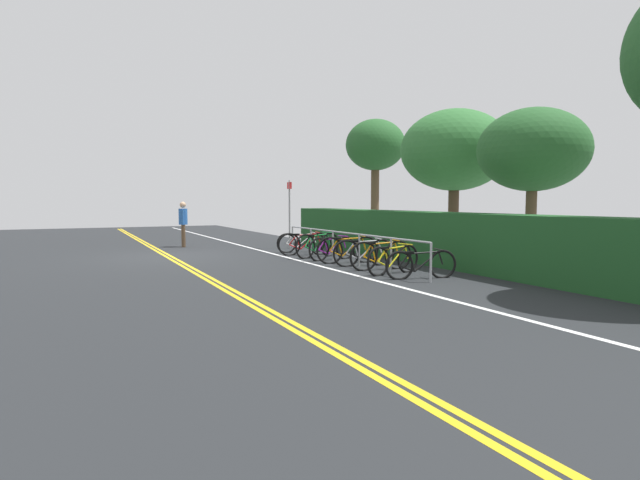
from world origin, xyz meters
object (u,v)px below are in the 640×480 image
object	(u,v)px
bicycle_3	(332,248)
bicycle_1	(305,244)
bicycle_0	(301,243)
bicycle_7	(393,260)
bicycle_2	(318,245)
bicycle_4	(348,250)
bicycle_8	(421,264)
pedestrian	(183,221)
tree_mid	(455,151)
bicycle_5	(364,253)
sign_post_near	(289,208)
bike_rack	(345,240)
tree_near_left	(375,147)
bicycle_6	(381,255)
tree_far_right	(533,150)

from	to	relation	value
bicycle_3	bicycle_1	bearing A→B (deg)	-174.25
bicycle_0	bicycle_7	world-z (taller)	bicycle_7
bicycle_2	bicycle_4	size ratio (longest dim) A/B	0.96
bicycle_4	bicycle_8	bearing A→B (deg)	1.13
bicycle_2	bicycle_3	distance (m)	0.78
pedestrian	tree_mid	size ratio (longest dim) A/B	0.36
bicycle_5	sign_post_near	bearing A→B (deg)	178.48
bike_rack	pedestrian	size ratio (longest dim) A/B	4.46
bicycle_1	sign_post_near	xyz separation A→B (m)	(-2.26, 0.41, 1.11)
tree_near_left	tree_mid	bearing A→B (deg)	-0.09
pedestrian	sign_post_near	xyz separation A→B (m)	(2.36, 3.32, 0.49)
bike_rack	sign_post_near	world-z (taller)	sign_post_near
bicycle_0	sign_post_near	distance (m)	1.81
bicycle_7	bicycle_3	bearing A→B (deg)	179.24
sign_post_near	tree_near_left	world-z (taller)	tree_near_left
bicycle_6	pedestrian	world-z (taller)	pedestrian
bicycle_7	sign_post_near	xyz separation A→B (m)	(-7.05, 0.30, 1.12)
bicycle_0	bicycle_6	xyz separation A→B (m)	(4.90, 0.01, 0.04)
bicycle_2	sign_post_near	distance (m)	3.27
bike_rack	bicycle_5	xyz separation A→B (m)	(0.77, 0.14, -0.29)
bike_rack	bicycle_6	size ratio (longest dim) A/B	4.39
bicycle_4	bicycle_7	distance (m)	2.34
tree_near_left	tree_mid	distance (m)	4.81
bicycle_4	bicycle_5	world-z (taller)	bicycle_4
bicycle_0	bicycle_1	size ratio (longest dim) A/B	0.98
tree_near_left	bicycle_3	bearing A→B (deg)	-43.41
bicycle_5	bicycle_6	world-z (taller)	bicycle_6
bicycle_8	sign_post_near	bearing A→B (deg)	178.88
bicycle_1	pedestrian	bearing A→B (deg)	-147.83
bicycle_4	bicycle_6	size ratio (longest dim) A/B	1.05
bicycle_0	tree_near_left	bearing A→B (deg)	116.66
bicycle_0	bicycle_1	distance (m)	0.90
bicycle_2	tree_near_left	world-z (taller)	tree_near_left
tree_near_left	sign_post_near	bearing A→B (deg)	-79.84
tree_mid	tree_far_right	world-z (taller)	tree_mid
bicycle_4	tree_far_right	size ratio (longest dim) A/B	0.44
bicycle_5	pedestrian	bearing A→B (deg)	-157.92
bicycle_6	sign_post_near	size ratio (longest dim) A/B	0.70
bicycle_5	bicycle_8	distance (m)	2.47
sign_post_near	bicycle_5	bearing A→B (deg)	-1.52
bicycle_3	sign_post_near	bearing A→B (deg)	176.22
bicycle_3	bicycle_5	xyz separation A→B (m)	(1.62, 0.11, 0.02)
bicycle_1	sign_post_near	distance (m)	2.55
bicycle_3	bicycle_6	world-z (taller)	bicycle_6
bicycle_3	tree_near_left	world-z (taller)	tree_near_left
sign_post_near	tree_far_right	distance (m)	8.55
tree_near_left	tree_far_right	xyz separation A→B (m)	(8.36, -0.54, -0.90)
tree_far_right	bicycle_1	bearing A→B (deg)	-143.77
pedestrian	sign_post_near	world-z (taller)	sign_post_near
bicycle_7	tree_far_right	bearing A→B (deg)	81.33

